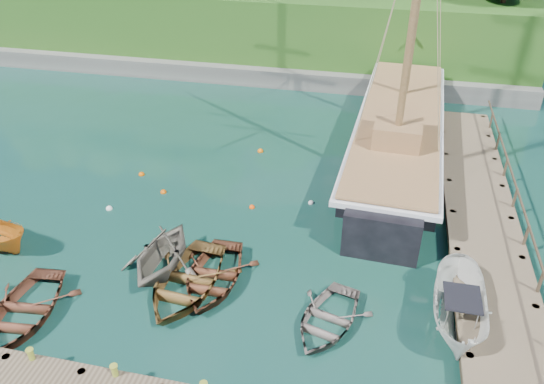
{
  "coord_description": "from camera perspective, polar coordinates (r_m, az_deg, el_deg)",
  "views": [
    {
      "loc": [
        6.36,
        -15.0,
        14.64
      ],
      "look_at": [
        1.99,
        4.61,
        2.0
      ],
      "focal_mm": 35.0,
      "sensor_mm": 36.0,
      "label": 1
    }
  ],
  "objects": [
    {
      "name": "rowboat_1",
      "position": [
        22.94,
        -11.53,
        -8.29
      ],
      "size": [
        3.79,
        4.33,
        2.18
      ],
      "primitive_type": "imported",
      "rotation": [
        0.0,
        0.0,
        -0.06
      ],
      "color": "#635D51",
      "rests_on": "ground"
    },
    {
      "name": "bollard_0",
      "position": [
        20.49,
        -23.99,
        -17.17
      ],
      "size": [
        0.26,
        0.26,
        0.45
      ],
      "primitive_type": "cylinder",
      "color": "olive",
      "rests_on": "ground"
    },
    {
      "name": "mooring_buoy_2",
      "position": [
        26.29,
        -2.17,
        -1.7
      ],
      "size": [
        0.28,
        0.28,
        0.28
      ],
      "primitive_type": "sphere",
      "color": "#FC4403",
      "rests_on": "ground"
    },
    {
      "name": "rowboat_2",
      "position": [
        21.91,
        -9.17,
        -10.28
      ],
      "size": [
        3.98,
        5.3,
        1.04
      ],
      "primitive_type": "imported",
      "rotation": [
        0.0,
        0.0,
        -0.08
      ],
      "color": "brown",
      "rests_on": "ground"
    },
    {
      "name": "mooring_buoy_5",
      "position": [
        31.38,
        -1.26,
        4.36
      ],
      "size": [
        0.35,
        0.35,
        0.35
      ],
      "primitive_type": "sphere",
      "color": "#DC5E05",
      "rests_on": "ground"
    },
    {
      "name": "rowboat_3",
      "position": [
        20.36,
        5.87,
        -14.03
      ],
      "size": [
        3.72,
        4.49,
        0.8
      ],
      "primitive_type": "imported",
      "rotation": [
        0.0,
        0.0,
        -0.27
      ],
      "color": "#665C55",
      "rests_on": "ground"
    },
    {
      "name": "cabin_boat_white",
      "position": [
        21.33,
        19.13,
        -13.48
      ],
      "size": [
        2.15,
        5.13,
        1.95
      ],
      "primitive_type": "imported",
      "rotation": [
        0.0,
        0.0,
        -0.05
      ],
      "color": "silver",
      "rests_on": "ground"
    },
    {
      "name": "rowboat_0",
      "position": [
        22.54,
        -25.03,
        -12.13
      ],
      "size": [
        3.71,
        4.87,
        0.94
      ],
      "primitive_type": "imported",
      "rotation": [
        0.0,
        0.0,
        0.1
      ],
      "color": "#582E1E",
      "rests_on": "ground"
    },
    {
      "name": "schooner",
      "position": [
        31.27,
        13.34,
        5.5
      ],
      "size": [
        5.64,
        26.24,
        18.99
      ],
      "rotation": [
        0.0,
        0.0,
        -0.05
      ],
      "color": "black",
      "rests_on": "ground"
    },
    {
      "name": "mooring_buoy_0",
      "position": [
        27.38,
        -17.1,
        -1.77
      ],
      "size": [
        0.32,
        0.32,
        0.32
      ],
      "primitive_type": "sphere",
      "color": "white",
      "rests_on": "ground"
    },
    {
      "name": "ground",
      "position": [
        21.91,
        -7.85,
        -10.15
      ],
      "size": [
        160.0,
        160.0,
        0.0
      ],
      "primitive_type": "plane",
      "color": "#113727",
      "rests_on": "ground"
    },
    {
      "name": "rowboat_4",
      "position": [
        22.07,
        -6.33,
        -9.63
      ],
      "size": [
        3.29,
        4.55,
        0.93
      ],
      "primitive_type": "imported",
      "rotation": [
        0.0,
        0.0,
        0.02
      ],
      "color": "#572E1B",
      "rests_on": "ground"
    },
    {
      "name": "dock_east",
      "position": [
        26.69,
        21.56,
        -2.54
      ],
      "size": [
        3.2,
        24.0,
        1.1
      ],
      "color": "#4B3E2F",
      "rests_on": "ground"
    },
    {
      "name": "mooring_buoy_1",
      "position": [
        28.02,
        -11.59,
        -0.06
      ],
      "size": [
        0.32,
        0.32,
        0.32
      ],
      "primitive_type": "sphere",
      "color": "#D25103",
      "rests_on": "ground"
    },
    {
      "name": "mooring_buoy_4",
      "position": [
        29.87,
        -13.85,
        1.8
      ],
      "size": [
        0.32,
        0.32,
        0.32
      ],
      "primitive_type": "sphere",
      "color": "#D65200",
      "rests_on": "ground"
    },
    {
      "name": "mooring_buoy_3",
      "position": [
        26.67,
        4.21,
        -1.22
      ],
      "size": [
        0.28,
        0.28,
        0.28
      ],
      "primitive_type": "sphere",
      "color": "silver",
      "rests_on": "ground"
    }
  ]
}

